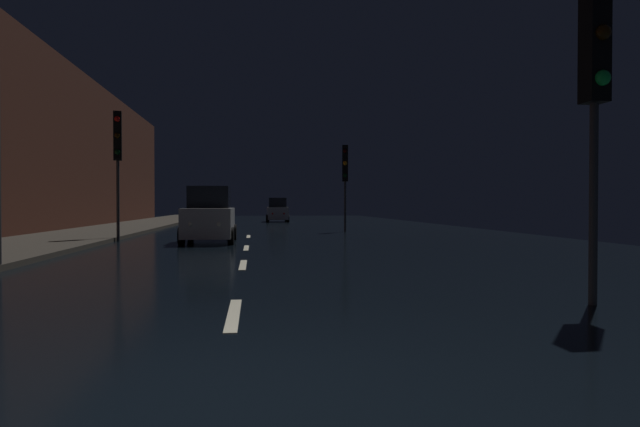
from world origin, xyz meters
TOP-DOWN VIEW (x-y plane):
  - ground at (0.00, 24.50)m, footprint 27.00×84.00m
  - sidewalk_left at (-7.30, 24.50)m, footprint 4.40×84.00m
  - building_facade_left at (-9.90, 21.00)m, footprint 0.80×63.00m
  - lane_centerline at (0.00, 11.80)m, footprint 0.16×20.09m
  - traffic_light_near_right at (5.10, 3.11)m, footprint 0.32×0.46m
  - traffic_light_far_right at (5.00, 24.80)m, footprint 0.36×0.48m
  - traffic_light_far_left at (-4.99, 18.20)m, footprint 0.36×0.48m
  - streetlamp_overhead at (-4.72, 8.33)m, footprint 1.70×0.44m
  - car_approaching_headlights at (-1.43, 17.35)m, footprint 1.94×4.20m
  - car_distant_taillights at (2.12, 41.81)m, footprint 1.80×3.89m

SIDE VIEW (x-z plane):
  - ground at x=0.00m, z-range -0.02..0.00m
  - lane_centerline at x=0.00m, z-range 0.00..0.01m
  - sidewalk_left at x=-7.30m, z-range 0.00..0.15m
  - car_distant_taillights at x=2.12m, z-range -0.08..1.87m
  - car_approaching_headlights at x=-1.43m, z-range -0.09..2.02m
  - traffic_light_far_right at x=5.00m, z-range 1.00..5.53m
  - traffic_light_near_right at x=5.10m, z-range 1.08..5.87m
  - traffic_light_far_left at x=-4.99m, z-range 1.16..6.20m
  - building_facade_left at x=-9.90m, z-range 0.00..9.06m
  - streetlamp_overhead at x=-4.72m, z-range 1.15..7.96m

